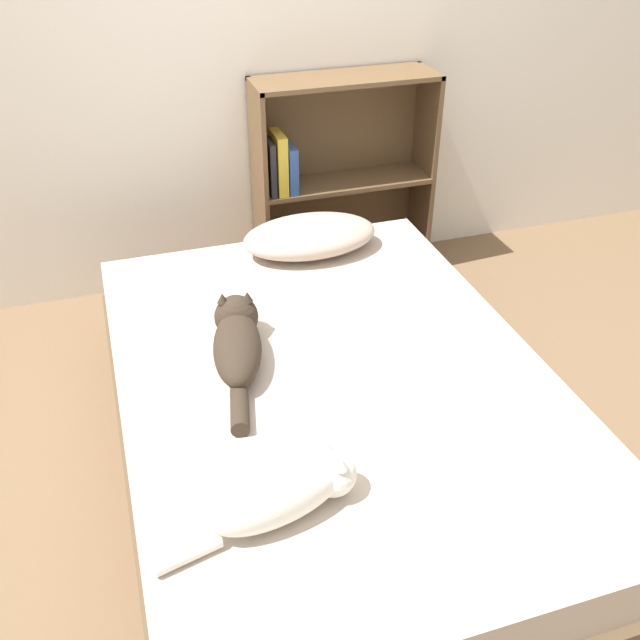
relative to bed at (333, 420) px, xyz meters
The scene contains 6 objects.
ground_plane 0.20m from the bed, ahead, with size 8.00×8.00×0.00m, color brown.
bed is the anchor object (origin of this frame).
pillow 0.83m from the bed, 78.39° to the left, with size 0.54×0.31×0.14m.
cat_light 0.64m from the bed, 120.14° to the right, with size 0.52×0.21×0.15m.
cat_dark 0.41m from the bed, 148.69° to the left, with size 0.22×0.56×0.17m.
bookshelf 1.38m from the bed, 71.26° to the left, with size 0.81×0.26×0.94m.
Camera 1 is at (-0.57, -1.65, 1.76)m, focal length 40.00 mm.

